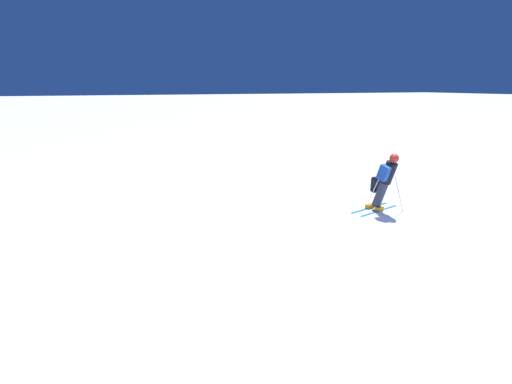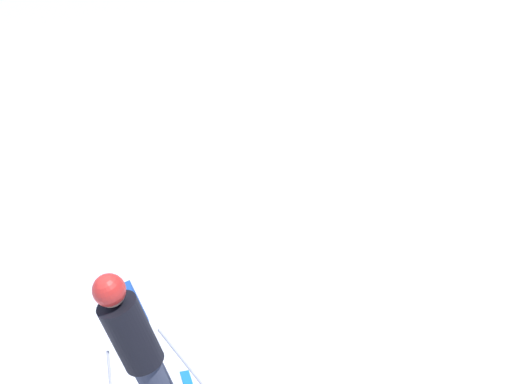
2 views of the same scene
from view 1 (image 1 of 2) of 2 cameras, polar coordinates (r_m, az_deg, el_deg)
ground_plane at (r=11.79m, az=20.71°, el=-4.23°), size 300.00×300.00×0.00m
skier at (r=12.32m, az=18.01°, el=1.74°), size 1.47×1.81×1.84m
spare_backpack at (r=14.98m, az=16.77°, el=1.09°), size 0.26×0.33×0.50m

